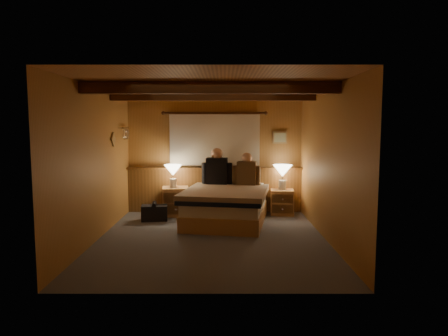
{
  "coord_description": "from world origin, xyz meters",
  "views": [
    {
      "loc": [
        0.19,
        -6.2,
        1.78
      ],
      "look_at": [
        0.19,
        0.4,
        1.09
      ],
      "focal_mm": 32.0,
      "sensor_mm": 36.0,
      "label": 1
    }
  ],
  "objects_px": {
    "lamp_left": "(173,172)",
    "lamp_right": "(283,172)",
    "nightstand_right": "(282,202)",
    "person_right": "(247,172)",
    "nightstand_left": "(176,201)",
    "duffel_bag": "(154,212)",
    "person_left": "(217,169)",
    "bed": "(226,205)"
  },
  "relations": [
    {
      "from": "person_right",
      "to": "lamp_left",
      "type": "bearing_deg",
      "value": -170.45
    },
    {
      "from": "person_right",
      "to": "nightstand_left",
      "type": "bearing_deg",
      "value": -171.35
    },
    {
      "from": "bed",
      "to": "lamp_left",
      "type": "relative_size",
      "value": 4.55
    },
    {
      "from": "lamp_left",
      "to": "person_right",
      "type": "distance_m",
      "value": 1.46
    },
    {
      "from": "bed",
      "to": "nightstand_right",
      "type": "relative_size",
      "value": 4.11
    },
    {
      "from": "person_left",
      "to": "person_right",
      "type": "relative_size",
      "value": 1.13
    },
    {
      "from": "nightstand_left",
      "to": "lamp_right",
      "type": "xyz_separation_m",
      "value": [
        2.15,
        0.12,
        0.57
      ]
    },
    {
      "from": "lamp_right",
      "to": "person_right",
      "type": "distance_m",
      "value": 0.76
    },
    {
      "from": "lamp_right",
      "to": "person_left",
      "type": "relative_size",
      "value": 0.68
    },
    {
      "from": "bed",
      "to": "person_left",
      "type": "distance_m",
      "value": 0.91
    },
    {
      "from": "person_right",
      "to": "nightstand_right",
      "type": "bearing_deg",
      "value": 24.94
    },
    {
      "from": "nightstand_left",
      "to": "nightstand_right",
      "type": "xyz_separation_m",
      "value": [
        2.15,
        0.1,
        -0.03
      ]
    },
    {
      "from": "bed",
      "to": "person_left",
      "type": "height_order",
      "value": "person_left"
    },
    {
      "from": "nightstand_left",
      "to": "duffel_bag",
      "type": "relative_size",
      "value": 1.11
    },
    {
      "from": "lamp_left",
      "to": "duffel_bag",
      "type": "xyz_separation_m",
      "value": [
        -0.31,
        -0.4,
        -0.74
      ]
    },
    {
      "from": "nightstand_left",
      "to": "person_left",
      "type": "xyz_separation_m",
      "value": [
        0.83,
        0.04,
        0.65
      ]
    },
    {
      "from": "lamp_left",
      "to": "person_right",
      "type": "relative_size",
      "value": 0.69
    },
    {
      "from": "bed",
      "to": "lamp_right",
      "type": "distance_m",
      "value": 1.45
    },
    {
      "from": "lamp_left",
      "to": "bed",
      "type": "bearing_deg",
      "value": -29.37
    },
    {
      "from": "duffel_bag",
      "to": "lamp_left",
      "type": "bearing_deg",
      "value": 44.59
    },
    {
      "from": "duffel_bag",
      "to": "nightstand_left",
      "type": "bearing_deg",
      "value": 42.34
    },
    {
      "from": "person_right",
      "to": "duffel_bag",
      "type": "relative_size",
      "value": 1.27
    },
    {
      "from": "person_left",
      "to": "person_right",
      "type": "bearing_deg",
      "value": -5.2
    },
    {
      "from": "nightstand_left",
      "to": "nightstand_right",
      "type": "distance_m",
      "value": 2.15
    },
    {
      "from": "nightstand_right",
      "to": "lamp_right",
      "type": "bearing_deg",
      "value": 84.53
    },
    {
      "from": "lamp_right",
      "to": "person_left",
      "type": "height_order",
      "value": "person_left"
    },
    {
      "from": "lamp_left",
      "to": "nightstand_right",
      "type": "bearing_deg",
      "value": 3.08
    },
    {
      "from": "nightstand_left",
      "to": "lamp_left",
      "type": "height_order",
      "value": "lamp_left"
    },
    {
      "from": "lamp_left",
      "to": "lamp_right",
      "type": "relative_size",
      "value": 0.91
    },
    {
      "from": "lamp_right",
      "to": "nightstand_left",
      "type": "bearing_deg",
      "value": -176.8
    },
    {
      "from": "duffel_bag",
      "to": "nightstand_right",
      "type": "bearing_deg",
      "value": 3.96
    },
    {
      "from": "nightstand_right",
      "to": "lamp_right",
      "type": "distance_m",
      "value": 0.61
    },
    {
      "from": "nightstand_left",
      "to": "lamp_right",
      "type": "distance_m",
      "value": 2.23
    },
    {
      "from": "nightstand_left",
      "to": "person_right",
      "type": "bearing_deg",
      "value": -10.78
    },
    {
      "from": "lamp_right",
      "to": "person_right",
      "type": "height_order",
      "value": "person_right"
    },
    {
      "from": "lamp_left",
      "to": "duffel_bag",
      "type": "bearing_deg",
      "value": -127.58
    },
    {
      "from": "nightstand_right",
      "to": "lamp_left",
      "type": "xyz_separation_m",
      "value": [
        -2.19,
        -0.12,
        0.64
      ]
    },
    {
      "from": "bed",
      "to": "lamp_right",
      "type": "bearing_deg",
      "value": 42.86
    },
    {
      "from": "lamp_right",
      "to": "duffel_bag",
      "type": "relative_size",
      "value": 0.97
    },
    {
      "from": "lamp_left",
      "to": "person_left",
      "type": "xyz_separation_m",
      "value": [
        0.87,
        0.06,
        0.04
      ]
    },
    {
      "from": "lamp_right",
      "to": "duffel_bag",
      "type": "height_order",
      "value": "lamp_right"
    },
    {
      "from": "bed",
      "to": "lamp_left",
      "type": "distance_m",
      "value": 1.33
    }
  ]
}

